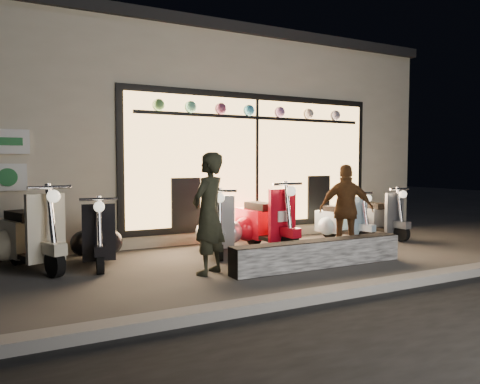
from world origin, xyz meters
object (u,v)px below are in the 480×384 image
object	(u,v)px
man	(209,213)
scooter_silver	(219,227)
graffiti_barrier	(319,254)
scooter_red	(262,222)
woman	(346,210)

from	to	relation	value
man	scooter_silver	bearing A→B (deg)	-155.22
graffiti_barrier	man	distance (m)	1.75
scooter_red	woman	distance (m)	1.54
man	woman	xyz separation A→B (m)	(2.56, 0.18, -0.08)
graffiti_barrier	scooter_silver	distance (m)	1.96
graffiti_barrier	man	world-z (taller)	man
scooter_silver	scooter_red	world-z (taller)	scooter_red
scooter_silver	woman	world-z (taller)	woman
scooter_silver	scooter_red	bearing A→B (deg)	23.88
man	woman	size ratio (longest dim) A/B	1.11
scooter_red	graffiti_barrier	bearing A→B (deg)	-96.18
graffiti_barrier	scooter_red	xyz separation A→B (m)	(0.08, 1.78, 0.26)
scooter_red	man	world-z (taller)	man
woman	scooter_silver	bearing A→B (deg)	-0.99
scooter_silver	scooter_red	size ratio (longest dim) A/B	0.90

